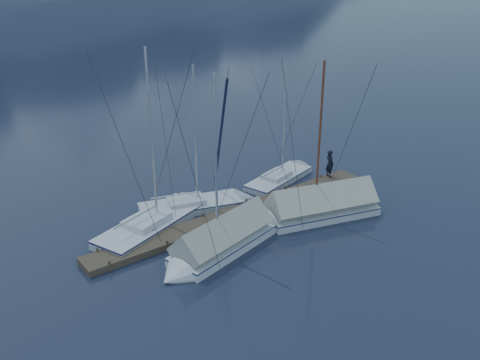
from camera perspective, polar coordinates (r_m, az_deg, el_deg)
name	(u,v)px	position (r m, az deg, el deg)	size (l,w,h in m)	color
ground	(263,230)	(26.89, 2.59, -5.66)	(1000.00, 1000.00, 0.00)	black
dock	(240,215)	(28.21, 0.00, -3.90)	(18.00, 1.50, 0.54)	#382D23
mooring_posts	(233,213)	(27.84, -0.82, -3.75)	(15.12, 1.52, 0.35)	#382D23
sailboat_open_left	(164,218)	(27.99, -8.51, -4.25)	(8.08, 4.75, 10.32)	silver
sailboat_open_mid	(206,204)	(29.35, -3.87, -2.73)	(7.07, 3.84, 9.00)	#B8BCC5
sailboat_open_right	(286,175)	(33.37, 5.14, 0.52)	(6.47, 3.34, 8.24)	#B9BCC6
sailboat_covered_near	(312,210)	(28.20, 8.14, -3.34)	(7.68, 4.16, 9.55)	silver
sailboat_covered_far	(216,245)	(24.60, -2.75, -7.36)	(7.15, 3.56, 9.62)	silver
person	(330,164)	(32.72, 10.05, 1.83)	(0.65, 0.43, 1.79)	black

